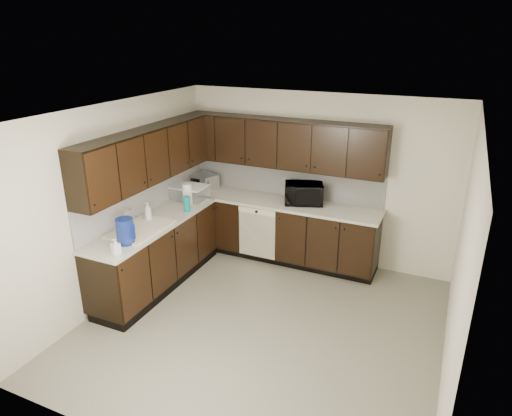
# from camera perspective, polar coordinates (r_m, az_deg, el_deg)

# --- Properties ---
(floor) EXTENTS (4.00, 4.00, 0.00)m
(floor) POSITION_cam_1_polar(r_m,az_deg,el_deg) (5.61, 0.78, -14.42)
(floor) COLOR gray
(floor) RESTS_ON ground
(ceiling) EXTENTS (4.00, 4.00, 0.00)m
(ceiling) POSITION_cam_1_polar(r_m,az_deg,el_deg) (4.63, 0.94, 11.64)
(ceiling) COLOR white
(ceiling) RESTS_ON wall_back
(wall_back) EXTENTS (4.00, 0.02, 2.50)m
(wall_back) POSITION_cam_1_polar(r_m,az_deg,el_deg) (6.76, 7.64, 3.62)
(wall_back) COLOR beige
(wall_back) RESTS_ON floor
(wall_left) EXTENTS (0.02, 4.00, 2.50)m
(wall_left) POSITION_cam_1_polar(r_m,az_deg,el_deg) (6.01, -16.91, 0.62)
(wall_left) COLOR beige
(wall_left) RESTS_ON floor
(wall_right) EXTENTS (0.02, 4.00, 2.50)m
(wall_right) POSITION_cam_1_polar(r_m,az_deg,el_deg) (4.65, 24.22, -6.52)
(wall_right) COLOR beige
(wall_right) RESTS_ON floor
(wall_front) EXTENTS (4.00, 0.02, 2.50)m
(wall_front) POSITION_cam_1_polar(r_m,az_deg,el_deg) (3.48, -12.83, -14.79)
(wall_front) COLOR beige
(wall_front) RESTS_ON floor
(lower_cabinets) EXTENTS (3.00, 2.80, 0.90)m
(lower_cabinets) POSITION_cam_1_polar(r_m,az_deg,el_deg) (6.65, -3.35, -4.29)
(lower_cabinets) COLOR black
(lower_cabinets) RESTS_ON floor
(countertop) EXTENTS (3.03, 2.83, 0.04)m
(countertop) POSITION_cam_1_polar(r_m,az_deg,el_deg) (6.44, -3.47, -0.23)
(countertop) COLOR beige
(countertop) RESTS_ON lower_cabinets
(backsplash) EXTENTS (3.00, 2.80, 0.48)m
(backsplash) POSITION_cam_1_polar(r_m,az_deg,el_deg) (6.62, -4.28, 2.75)
(backsplash) COLOR silver
(backsplash) RESTS_ON countertop
(upper_cabinets) EXTENTS (3.00, 2.80, 0.70)m
(upper_cabinets) POSITION_cam_1_polar(r_m,az_deg,el_deg) (6.31, -4.00, 7.40)
(upper_cabinets) COLOR black
(upper_cabinets) RESTS_ON wall_back
(dishwasher) EXTENTS (0.58, 0.04, 0.78)m
(dishwasher) POSITION_cam_1_polar(r_m,az_deg,el_deg) (6.71, 0.13, -2.74)
(dishwasher) COLOR beige
(dishwasher) RESTS_ON lower_cabinets
(sink) EXTENTS (0.54, 0.82, 0.42)m
(sink) POSITION_cam_1_polar(r_m,az_deg,el_deg) (5.94, -14.27, -3.19)
(sink) COLOR beige
(sink) RESTS_ON countertop
(microwave) EXTENTS (0.64, 0.53, 0.30)m
(microwave) POSITION_cam_1_polar(r_m,az_deg,el_deg) (6.61, 5.96, 1.81)
(microwave) COLOR black
(microwave) RESTS_ON countertop
(soap_bottle_a) EXTENTS (0.11, 0.11, 0.19)m
(soap_bottle_a) POSITION_cam_1_polar(r_m,az_deg,el_deg) (5.33, -17.15, -4.59)
(soap_bottle_a) COLOR gray
(soap_bottle_a) RESTS_ON countertop
(soap_bottle_b) EXTENTS (0.13, 0.13, 0.25)m
(soap_bottle_b) POSITION_cam_1_polar(r_m,az_deg,el_deg) (6.15, -13.33, -0.41)
(soap_bottle_b) COLOR gray
(soap_bottle_b) RESTS_ON countertop
(toaster_oven) EXTENTS (0.46, 0.40, 0.24)m
(toaster_oven) POSITION_cam_1_polar(r_m,az_deg,el_deg) (7.25, -6.45, 3.31)
(toaster_oven) COLOR silver
(toaster_oven) RESTS_ON countertop
(storage_bin) EXTENTS (0.51, 0.38, 0.19)m
(storage_bin) POSITION_cam_1_polar(r_m,az_deg,el_deg) (6.85, -8.33, 1.94)
(storage_bin) COLOR silver
(storage_bin) RESTS_ON countertop
(blue_pitcher) EXTENTS (0.22, 0.22, 0.31)m
(blue_pitcher) POSITION_cam_1_polar(r_m,az_deg,el_deg) (5.54, -16.05, -2.79)
(blue_pitcher) COLOR navy
(blue_pitcher) RESTS_ON countertop
(teal_tumbler) EXTENTS (0.12, 0.12, 0.22)m
(teal_tumbler) POSITION_cam_1_polar(r_m,az_deg,el_deg) (6.36, -8.63, 0.50)
(teal_tumbler) COLOR #0B7F79
(teal_tumbler) RESTS_ON countertop
(paper_towel_roll) EXTENTS (0.14, 0.14, 0.30)m
(paper_towel_roll) POSITION_cam_1_polar(r_m,az_deg,el_deg) (6.62, -8.57, 1.74)
(paper_towel_roll) COLOR white
(paper_towel_roll) RESTS_ON countertop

